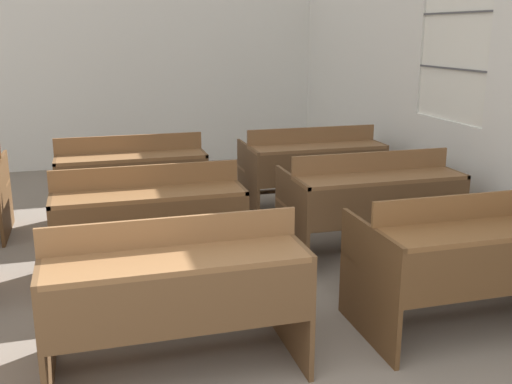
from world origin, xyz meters
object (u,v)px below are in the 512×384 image
object	(u,v)px
bench_front_right	(472,255)
bench_second_center	(148,217)
bench_second_right	(371,199)
wastepaper_bin	(344,174)
bench_front_center	(174,287)
bench_third_center	(131,176)
bench_third_right	(312,165)

from	to	relation	value
bench_front_right	bench_second_center	size ratio (longest dim) A/B	1.00
bench_front_right	bench_second_right	distance (m)	1.30
bench_front_right	wastepaper_bin	size ratio (longest dim) A/B	3.39
bench_front_center	bench_second_center	distance (m)	1.28
bench_third_center	bench_second_right	bearing A→B (deg)	-36.64
bench_front_right	bench_second_center	world-z (taller)	same
bench_second_center	bench_third_center	xyz separation A→B (m)	(-0.02, 1.33, 0.00)
bench_front_right	bench_third_right	distance (m)	2.61
bench_second_center	bench_second_right	size ratio (longest dim) A/B	1.00
bench_front_right	bench_second_center	distance (m)	2.22
bench_front_center	bench_third_center	size ratio (longest dim) A/B	1.00
bench_front_right	bench_third_right	size ratio (longest dim) A/B	1.00
bench_second_center	bench_third_right	bearing A→B (deg)	36.39
wastepaper_bin	bench_front_center	bearing A→B (deg)	-126.67
bench_second_right	bench_third_center	xyz separation A→B (m)	(-1.79, 1.33, 0.00)
bench_third_right	bench_second_right	bearing A→B (deg)	-89.89
bench_front_right	bench_third_center	distance (m)	3.20
bench_front_center	bench_third_right	world-z (taller)	same
bench_second_right	bench_third_right	distance (m)	1.31
bench_front_center	bench_second_center	size ratio (longest dim) A/B	1.00
bench_third_right	wastepaper_bin	world-z (taller)	bench_third_right
bench_second_center	bench_front_right	bearing A→B (deg)	-35.98
bench_second_right	bench_third_right	bearing A→B (deg)	90.11
bench_front_center	bench_second_center	bearing A→B (deg)	90.06
bench_third_center	wastepaper_bin	distance (m)	2.53
bench_front_right	bench_third_center	xyz separation A→B (m)	(-1.82, 2.64, 0.00)
bench_front_center	bench_second_center	world-z (taller)	same
bench_front_center	bench_third_center	distance (m)	2.61
bench_second_right	bench_third_center	distance (m)	2.23
wastepaper_bin	bench_second_right	bearing A→B (deg)	-108.16
bench_second_right	bench_third_center	world-z (taller)	same
bench_second_right	wastepaper_bin	xyz separation A→B (m)	(0.64, 1.96, -0.28)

